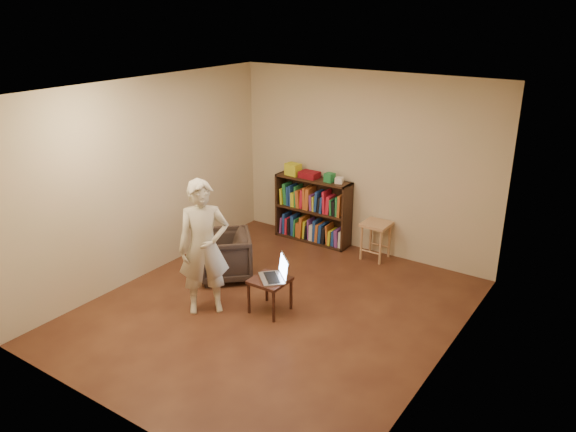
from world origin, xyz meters
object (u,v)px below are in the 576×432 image
Objects in this scene: laptop at (276,274)px; person at (204,248)px; armchair at (224,256)px; side_table at (270,284)px; bookshelf at (313,213)px; stool at (376,230)px.

laptop is 0.29× the size of person.
side_table is at bearing 26.55° from armchair.
bookshelf is at bearing 108.50° from side_table.
stool is 2.02m from laptop.
armchair is 1.14m from laptop.
bookshelf is 2.57× the size of laptop.
side_table is at bearing -100.41° from stool.
person is (0.37, -0.77, 0.49)m from armchair.
bookshelf is at bearing 152.49° from laptop.
laptop is at bearing -99.06° from stool.
laptop reaches higher than side_table.
person reaches higher than armchair.
bookshelf is 2.84× the size of side_table.
armchair is 0.43× the size of person.
person is (-1.02, -2.44, 0.37)m from stool.
side_table is at bearing -96.26° from laptop.
stool is (1.08, -0.06, -0.00)m from bookshelf.
person is at bearing -88.58° from bookshelf.
bookshelf is 2.20m from laptop.
laptop is at bearing 41.60° from side_table.
side_table is 0.26× the size of person.
armchair is at bearing -154.79° from laptop.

